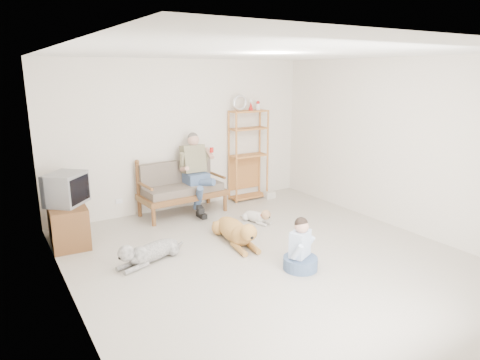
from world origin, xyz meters
TOP-DOWN VIEW (x-y plane):
  - floor at (0.00, 0.00)m, footprint 5.50×5.50m
  - ceiling at (0.00, 0.00)m, footprint 5.50×5.50m
  - wall_back at (0.00, 2.75)m, footprint 5.00×0.00m
  - wall_left at (-2.50, 0.00)m, footprint 0.00×5.50m
  - wall_right at (2.50, 0.00)m, footprint 0.00×5.50m
  - loveseat at (-0.21, 2.44)m, footprint 1.54×0.79m
  - man at (0.03, 2.25)m, footprint 0.54×0.78m
  - etagere at (1.29, 2.55)m, footprint 0.78×0.34m
  - book_stack at (1.67, 2.35)m, footprint 0.21×0.15m
  - tv_stand at (-2.23, 1.98)m, footprint 0.56×0.93m
  - crt_tv at (-2.20, 2.00)m, footprint 0.70×0.71m
  - wall_outlet at (-1.25, 2.73)m, footprint 0.12×0.02m
  - golden_retriever at (-0.09, 0.71)m, footprint 0.47×1.42m
  - shaggy_dog at (-1.45, 0.74)m, footprint 1.13×0.54m
  - terrier at (0.66, 1.26)m, footprint 0.31×0.69m
  - child at (0.15, -0.47)m, footprint 0.44×0.44m

SIDE VIEW (x-z plane):
  - floor at x=0.00m, z-range 0.00..0.00m
  - book_stack at x=1.67m, z-range 0.00..0.13m
  - terrier at x=0.66m, z-range -0.02..0.24m
  - shaggy_dog at x=-1.45m, z-range -0.03..0.32m
  - golden_retriever at x=-0.09m, z-range -0.04..0.39m
  - child at x=0.15m, z-range -0.10..0.60m
  - wall_outlet at x=-1.25m, z-range 0.26..0.34m
  - tv_stand at x=-2.23m, z-range 0.00..0.60m
  - loveseat at x=-0.21m, z-range 0.01..0.96m
  - man at x=0.03m, z-range 0.03..1.29m
  - crt_tv at x=-2.20m, z-range 0.60..1.06m
  - etagere at x=1.29m, z-range -0.13..1.93m
  - wall_left at x=-2.50m, z-range -1.40..4.10m
  - wall_right at x=2.50m, z-range -1.40..4.10m
  - wall_back at x=0.00m, z-range -1.15..3.85m
  - ceiling at x=0.00m, z-range 2.70..2.70m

